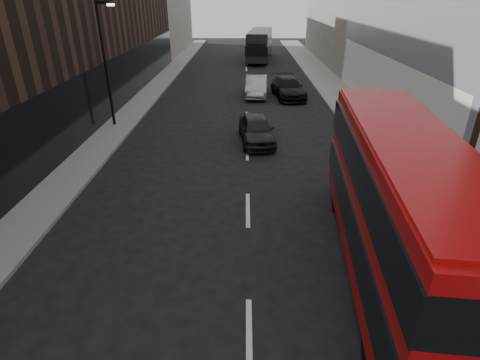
{
  "coord_description": "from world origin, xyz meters",
  "views": [
    {
      "loc": [
        -0.13,
        -4.4,
        7.48
      ],
      "look_at": [
        -0.27,
        5.57,
        2.5
      ],
      "focal_mm": 28.0,
      "sensor_mm": 36.0,
      "label": 1
    }
  ],
  "objects_px": {
    "red_bus": "(398,201)",
    "car_a": "(256,129)",
    "street_lamp": "(106,57)",
    "car_b": "(256,86)",
    "car_c": "(288,88)",
    "grey_bus": "(260,44)"
  },
  "relations": [
    {
      "from": "red_bus",
      "to": "street_lamp",
      "type": "bearing_deg",
      "value": 138.44
    },
    {
      "from": "car_b",
      "to": "car_c",
      "type": "relative_size",
      "value": 0.9
    },
    {
      "from": "car_a",
      "to": "red_bus",
      "type": "bearing_deg",
      "value": -77.58
    },
    {
      "from": "grey_bus",
      "to": "car_a",
      "type": "distance_m",
      "value": 29.01
    },
    {
      "from": "street_lamp",
      "to": "car_a",
      "type": "height_order",
      "value": "street_lamp"
    },
    {
      "from": "grey_bus",
      "to": "car_a",
      "type": "bearing_deg",
      "value": -86.17
    },
    {
      "from": "grey_bus",
      "to": "car_c",
      "type": "relative_size",
      "value": 2.1
    },
    {
      "from": "street_lamp",
      "to": "car_c",
      "type": "xyz_separation_m",
      "value": [
        11.51,
        7.53,
        -3.42
      ]
    },
    {
      "from": "red_bus",
      "to": "car_c",
      "type": "distance_m",
      "value": 21.04
    },
    {
      "from": "red_bus",
      "to": "car_a",
      "type": "xyz_separation_m",
      "value": [
        -3.59,
        10.84,
        -1.64
      ]
    },
    {
      "from": "street_lamp",
      "to": "car_b",
      "type": "height_order",
      "value": "street_lamp"
    },
    {
      "from": "street_lamp",
      "to": "car_c",
      "type": "distance_m",
      "value": 14.17
    },
    {
      "from": "car_a",
      "to": "car_b",
      "type": "xyz_separation_m",
      "value": [
        0.26,
        10.6,
        0.03
      ]
    },
    {
      "from": "red_bus",
      "to": "car_a",
      "type": "height_order",
      "value": "red_bus"
    },
    {
      "from": "grey_bus",
      "to": "street_lamp",
      "type": "bearing_deg",
      "value": -104.42
    },
    {
      "from": "red_bus",
      "to": "car_b",
      "type": "height_order",
      "value": "red_bus"
    },
    {
      "from": "car_a",
      "to": "car_c",
      "type": "height_order",
      "value": "car_c"
    },
    {
      "from": "car_c",
      "to": "car_a",
      "type": "bearing_deg",
      "value": -112.27
    },
    {
      "from": "red_bus",
      "to": "grey_bus",
      "type": "xyz_separation_m",
      "value": [
        -2.43,
        39.8,
        -0.52
      ]
    },
    {
      "from": "street_lamp",
      "to": "car_c",
      "type": "bearing_deg",
      "value": 33.19
    },
    {
      "from": "car_a",
      "to": "car_c",
      "type": "xyz_separation_m",
      "value": [
        2.79,
        10.12,
        0.02
      ]
    },
    {
      "from": "street_lamp",
      "to": "grey_bus",
      "type": "distance_m",
      "value": 28.25
    }
  ]
}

